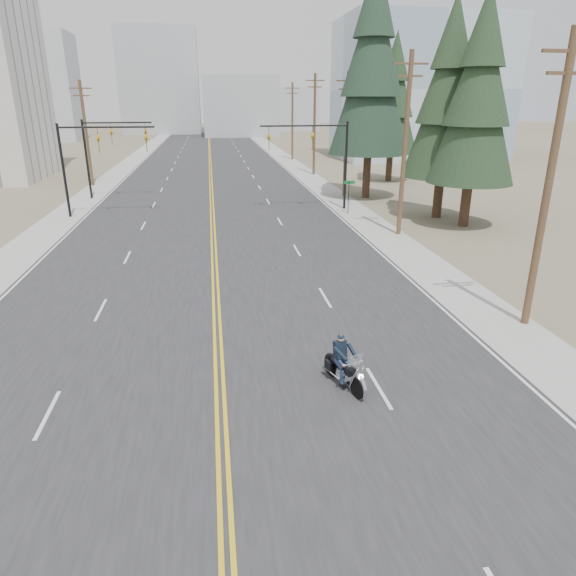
# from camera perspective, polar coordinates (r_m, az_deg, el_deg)

# --- Properties ---
(ground_plane) EXTENTS (400.00, 400.00, 0.00)m
(ground_plane) POSITION_cam_1_polar(r_m,az_deg,el_deg) (12.94, -7.06, -21.87)
(ground_plane) COLOR #776D56
(ground_plane) RESTS_ON ground
(road) EXTENTS (20.00, 200.00, 0.01)m
(road) POSITION_cam_1_polar(r_m,az_deg,el_deg) (80.10, -8.66, 13.81)
(road) COLOR #303033
(road) RESTS_ON ground
(sidewalk_left) EXTENTS (3.00, 200.00, 0.01)m
(sidewalk_left) POSITION_cam_1_polar(r_m,az_deg,el_deg) (80.93, -17.04, 13.24)
(sidewalk_left) COLOR #A5A5A0
(sidewalk_left) RESTS_ON ground
(sidewalk_right) EXTENTS (3.00, 200.00, 0.01)m
(sidewalk_right) POSITION_cam_1_polar(r_m,az_deg,el_deg) (80.91, -0.24, 14.09)
(sidewalk_right) COLOR #A5A5A0
(sidewalk_right) RESTS_ON ground
(traffic_mast_left) EXTENTS (7.10, 0.26, 7.00)m
(traffic_mast_left) POSITION_cam_1_polar(r_m,az_deg,el_deg) (42.76, -21.24, 13.94)
(traffic_mast_left) COLOR black
(traffic_mast_left) RESTS_ON ground
(traffic_mast_right) EXTENTS (7.10, 0.26, 7.00)m
(traffic_mast_right) POSITION_cam_1_polar(r_m,az_deg,el_deg) (42.73, 3.79, 15.20)
(traffic_mast_right) COLOR black
(traffic_mast_right) RESTS_ON ground
(traffic_mast_far) EXTENTS (6.10, 0.26, 7.00)m
(traffic_mast_far) POSITION_cam_1_polar(r_m,az_deg,el_deg) (50.65, -19.74, 14.82)
(traffic_mast_far) COLOR black
(traffic_mast_far) RESTS_ON ground
(street_sign) EXTENTS (0.90, 0.06, 2.62)m
(street_sign) POSITION_cam_1_polar(r_m,az_deg,el_deg) (41.62, 6.77, 10.62)
(street_sign) COLOR black
(street_sign) RESTS_ON ground
(utility_pole_a) EXTENTS (2.20, 0.30, 11.00)m
(utility_pole_a) POSITION_cam_1_polar(r_m,az_deg,el_deg) (21.77, 27.00, 10.38)
(utility_pole_a) COLOR brown
(utility_pole_a) RESTS_ON ground
(utility_pole_b) EXTENTS (2.20, 0.30, 11.50)m
(utility_pole_b) POSITION_cam_1_polar(r_m,az_deg,el_deg) (35.02, 12.88, 15.38)
(utility_pole_b) COLOR brown
(utility_pole_b) RESTS_ON ground
(utility_pole_c) EXTENTS (2.20, 0.30, 11.00)m
(utility_pole_c) POSITION_cam_1_polar(r_m,az_deg,el_deg) (49.31, 6.48, 16.71)
(utility_pole_c) COLOR brown
(utility_pole_c) RESTS_ON ground
(utility_pole_d) EXTENTS (2.20, 0.30, 11.50)m
(utility_pole_d) POSITION_cam_1_polar(r_m,az_deg,el_deg) (63.91, 2.96, 17.81)
(utility_pole_d) COLOR brown
(utility_pole_d) RESTS_ON ground
(utility_pole_e) EXTENTS (2.20, 0.30, 11.00)m
(utility_pole_e) POSITION_cam_1_polar(r_m,az_deg,el_deg) (80.65, 0.49, 18.15)
(utility_pole_e) COLOR brown
(utility_pole_e) RESTS_ON ground
(utility_pole_left) EXTENTS (2.20, 0.30, 10.50)m
(utility_pole_left) POSITION_cam_1_polar(r_m,az_deg,el_deg) (59.07, -21.53, 15.82)
(utility_pole_left) COLOR brown
(utility_pole_left) RESTS_ON ground
(glass_building) EXTENTS (24.00, 16.00, 20.00)m
(glass_building) POSITION_cam_1_polar(r_m,az_deg,el_deg) (85.80, 14.37, 20.55)
(glass_building) COLOR #9EB5CC
(glass_building) RESTS_ON ground
(haze_bldg_a) EXTENTS (14.00, 12.00, 22.00)m
(haze_bldg_a) POSITION_cam_1_polar(r_m,az_deg,el_deg) (129.49, -25.68, 19.42)
(haze_bldg_a) COLOR #B7BCC6
(haze_bldg_a) RESTS_ON ground
(haze_bldg_b) EXTENTS (18.00, 14.00, 14.00)m
(haze_bldg_b) POSITION_cam_1_polar(r_m,az_deg,el_deg) (134.87, -5.34, 19.44)
(haze_bldg_b) COLOR #ADB2B7
(haze_bldg_b) RESTS_ON ground
(haze_bldg_c) EXTENTS (16.00, 12.00, 18.00)m
(haze_bldg_c) POSITION_cam_1_polar(r_m,az_deg,el_deg) (126.12, 10.71, 20.06)
(haze_bldg_c) COLOR #B7BCC6
(haze_bldg_c) RESTS_ON ground
(haze_bldg_d) EXTENTS (20.00, 15.00, 26.00)m
(haze_bldg_d) POSITION_cam_1_polar(r_m,az_deg,el_deg) (150.18, -13.99, 21.33)
(haze_bldg_d) COLOR #ADB2B7
(haze_bldg_d) RESTS_ON ground
(haze_bldg_e) EXTENTS (14.00, 14.00, 12.00)m
(haze_bldg_e) POSITION_cam_1_polar(r_m,az_deg,el_deg) (161.59, 0.50, 19.28)
(haze_bldg_e) COLOR #B7BCC6
(haze_bldg_e) RESTS_ON ground
(motorcyclist) EXTENTS (1.56, 2.35, 1.69)m
(motorcyclist) POSITION_cam_1_polar(r_m,az_deg,el_deg) (16.41, 6.35, -8.28)
(motorcyclist) COLOR black
(motorcyclist) RESTS_ON ground
(conifer_near) EXTENTS (5.91, 5.91, 15.64)m
(conifer_near) POSITION_cam_1_polar(r_m,az_deg,el_deg) (38.70, 20.43, 19.54)
(conifer_near) COLOR #382619
(conifer_near) RESTS_ON ground
(conifer_mid) EXTENTS (5.88, 5.88, 15.69)m
(conifer_mid) POSITION_cam_1_polar(r_m,az_deg,el_deg) (41.21, 17.40, 19.87)
(conifer_mid) COLOR #382619
(conifer_mid) RESTS_ON ground
(conifer_tall) EXTENTS (7.18, 7.18, 19.94)m
(conifer_tall) POSITION_cam_1_polar(r_m,az_deg,el_deg) (48.76, 9.36, 23.28)
(conifer_tall) COLOR #382619
(conifer_tall) RESTS_ON ground
(conifer_far) EXTENTS (5.75, 5.75, 15.40)m
(conifer_far) POSITION_cam_1_polar(r_m,az_deg,el_deg) (59.66, 11.67, 20.02)
(conifer_far) COLOR #382619
(conifer_far) RESTS_ON ground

